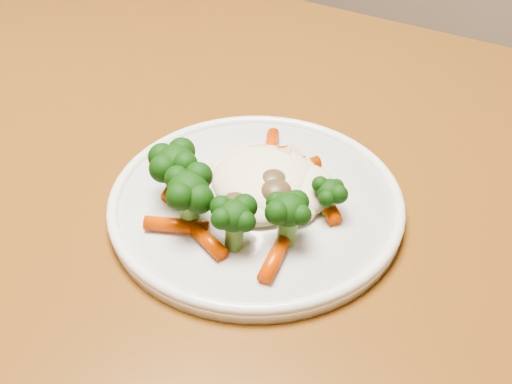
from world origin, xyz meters
TOP-DOWN VIEW (x-y plane):
  - dining_table at (-0.11, -0.04)m, footprint 1.38×0.98m
  - plate at (-0.05, -0.02)m, footprint 0.25×0.25m
  - meal at (-0.05, -0.03)m, footprint 0.16×0.17m

SIDE VIEW (x-z plane):
  - dining_table at x=-0.11m, z-range 0.29..1.04m
  - plate at x=-0.05m, z-range 0.75..0.76m
  - meal at x=-0.05m, z-range 0.76..0.81m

